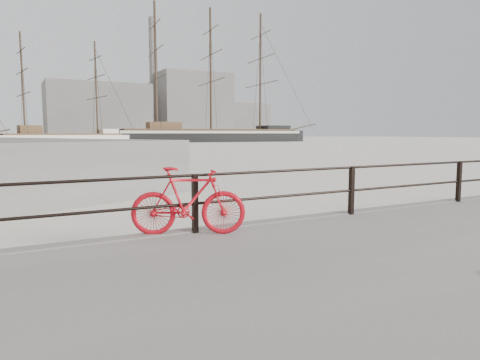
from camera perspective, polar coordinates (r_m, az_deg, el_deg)
name	(u,v)px	position (r m, az deg, el deg)	size (l,w,h in m)	color
ground	(345,229)	(9.43, 13.87, -6.38)	(400.00, 400.00, 0.00)	white
guardrail	(351,190)	(9.17, 14.64, -1.36)	(28.00, 0.10, 1.00)	black
bicycle	(188,201)	(7.11, -6.89, -2.81)	(1.88, 0.28, 1.13)	red
snow_mounds	(475,207)	(10.20, 28.86, -3.19)	(25.13, 4.03, 0.36)	white
barque_black	(211,142)	(101.80, -3.87, 5.10)	(56.43, 18.47, 32.18)	black
schooner_mid	(64,144)	(89.49, -22.44, 4.48)	(29.32, 12.40, 21.05)	white
industrial_west	(98,112)	(149.28, -18.42, 8.61)	(32.00, 18.00, 18.00)	gray
industrial_mid	(192,107)	(163.97, -6.46, 9.70)	(26.00, 20.00, 24.00)	gray
industrial_east	(239,121)	(178.05, -0.11, 7.85)	(20.00, 16.00, 14.00)	gray
smokestack	(153,79)	(165.25, -11.47, 13.07)	(2.80, 2.80, 44.00)	gray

